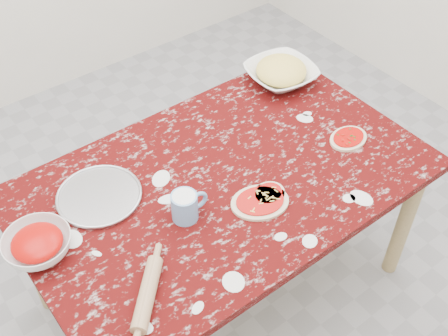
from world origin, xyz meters
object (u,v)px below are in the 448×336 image
Objects in this scene: flour_mug at (186,206)px; rolling_pin at (147,294)px; pizza_tray at (99,196)px; worktable at (224,191)px; cheese_bowl at (281,74)px; sauce_bowl at (38,245)px.

flour_mug is 0.54× the size of rolling_pin.
worktable is at bearing -24.30° from pizza_tray.
pizza_tray is at bearing 127.01° from flour_mug.
cheese_bowl is (1.05, 0.15, 0.03)m from pizza_tray.
sauce_bowl is at bearing -169.44° from cheese_bowl.
flour_mug is (0.50, -0.18, 0.02)m from sauce_bowl.
sauce_bowl is (-0.73, 0.10, 0.12)m from worktable.
flour_mug is at bearing -52.99° from pizza_tray.
flour_mug is (0.21, -0.28, 0.05)m from pizza_tray.
rolling_pin is (-1.13, -0.64, -0.01)m from cheese_bowl.
worktable is at bearing -7.64° from sauce_bowl.
pizza_tray is at bearing -172.06° from cheese_bowl.
pizza_tray is 1.06m from cheese_bowl.
flour_mug reaches higher than worktable.
pizza_tray is 0.31m from sauce_bowl.
sauce_bowl is 1.63× the size of flour_mug.
sauce_bowl is 0.88× the size of rolling_pin.
worktable is 0.61m from rolling_pin.
worktable is at bearing 28.59° from rolling_pin.
flour_mug is (-0.23, -0.08, 0.14)m from worktable.
flour_mug is at bearing 35.46° from rolling_pin.
flour_mug reaches higher than cheese_bowl.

